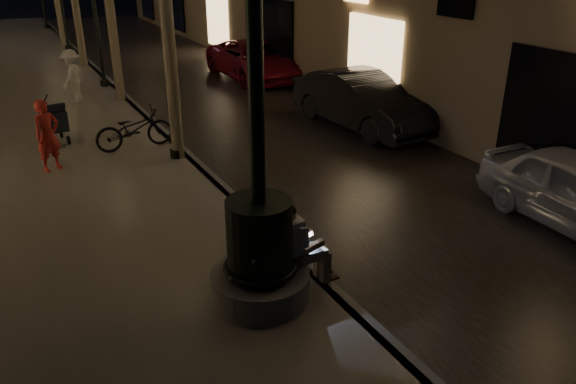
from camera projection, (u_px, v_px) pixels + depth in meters
ground at (121, 97)px, 18.93m from camera, size 120.00×120.00×0.00m
cobble_lane at (205, 87)px, 20.22m from camera, size 6.00×45.00×0.02m
curb_strip at (121, 94)px, 18.89m from camera, size 0.25×45.00×0.20m
fountain_lamppost at (259, 234)px, 7.55m from camera, size 1.40×1.40×5.21m
seated_man_laptop at (299, 243)px, 7.94m from camera, size 0.98×0.33×1.35m
lamp_curb_a at (165, 23)px, 11.85m from camera, size 0.36×0.36×4.81m
stroller at (54, 120)px, 13.79m from camera, size 0.60×1.18×1.19m
car_second at (362, 100)px, 15.54m from camera, size 1.98×4.79×1.54m
car_third at (254, 60)px, 21.24m from camera, size 2.32×4.99×1.39m
pedestrian_red at (48, 136)px, 12.06m from camera, size 0.68×0.59×1.58m
pedestrian_white at (72, 76)px, 17.25m from camera, size 1.10×1.20×1.62m
bicycle at (134, 129)px, 13.46m from camera, size 1.88×0.69×0.98m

